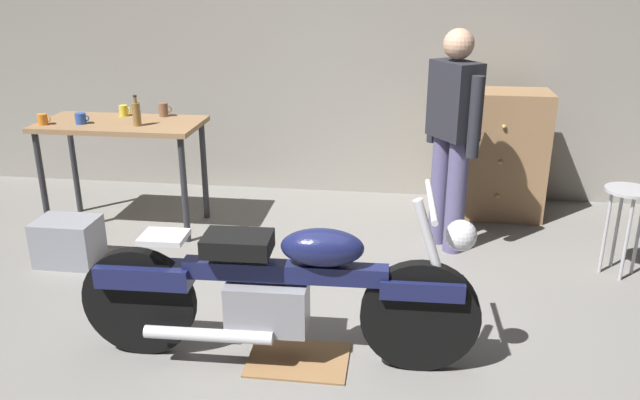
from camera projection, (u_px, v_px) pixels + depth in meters
name	position (u px, v px, depth m)	size (l,w,h in m)	color
ground_plane	(314.00, 346.00, 3.72)	(12.00, 12.00, 0.00)	gray
back_wall	(356.00, 28.00, 5.79)	(8.00, 0.12, 3.10)	gray
workbench	(121.00, 135.00, 5.18)	(1.30, 0.64, 0.90)	#99724C
motorcycle	(279.00, 288.00, 3.44)	(2.19, 0.60, 1.00)	black
person_standing	(452.00, 132.00, 4.74)	(0.39, 0.49, 1.67)	#58537C
shop_stool	(626.00, 208.00, 4.44)	(0.32, 0.32, 0.64)	#B2B2B7
wooden_dresser	(497.00, 154.00, 5.51)	(0.80, 0.47, 1.10)	#99724C
drip_tray	(298.00, 359.00, 3.58)	(0.56, 0.40, 0.01)	olive
storage_bin	(68.00, 241.00, 4.72)	(0.44, 0.32, 0.34)	gray
mug_blue_enamel	(81.00, 118.00, 5.06)	(0.11, 0.08, 0.09)	#2D51AD
mug_yellow_tall	(124.00, 111.00, 5.33)	(0.10, 0.07, 0.09)	yellow
mug_brown_stoneware	(164.00, 110.00, 5.31)	(0.11, 0.08, 0.11)	brown
mug_orange_travel	(43.00, 119.00, 5.03)	(0.11, 0.08, 0.09)	orange
bottle	(136.00, 114.00, 4.98)	(0.06, 0.06, 0.24)	olive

